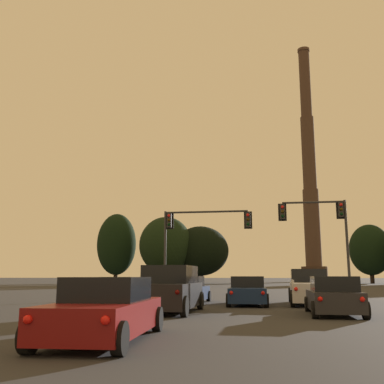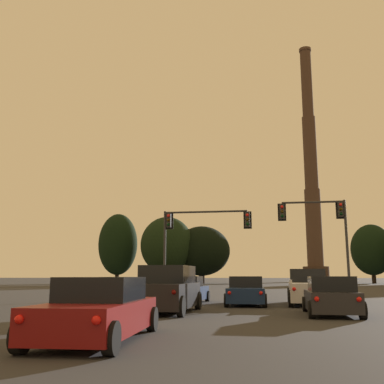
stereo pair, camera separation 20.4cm
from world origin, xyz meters
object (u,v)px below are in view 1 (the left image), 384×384
(hatchback_left_lane_front, at_px, (188,290))
(hatchback_right_lane_second, at_px, (334,297))
(sedan_left_lane_third, at_px, (105,311))
(sedan_center_lane_front, at_px, (248,291))
(traffic_light_overhead_left, at_px, (194,230))
(suv_left_lane_second, at_px, (170,290))
(smokestack, at_px, (310,185))
(traffic_light_overhead_right, at_px, (324,223))
(pickup_truck_right_lane_front, at_px, (310,288))

(hatchback_left_lane_front, xyz_separation_m, hatchback_right_lane_second, (6.66, -6.71, 0.00))
(sedan_left_lane_third, height_order, sedan_center_lane_front, same)
(hatchback_right_lane_second, xyz_separation_m, traffic_light_overhead_left, (-7.48, 14.10, 4.06))
(suv_left_lane_second, relative_size, smokestack, 0.08)
(suv_left_lane_second, xyz_separation_m, traffic_light_overhead_right, (8.01, 13.84, 4.14))
(traffic_light_overhead_left, distance_m, smokestack, 85.04)
(sedan_left_lane_third, relative_size, pickup_truck_right_lane_front, 0.86)
(smokestack, bearing_deg, hatchback_right_lane_second, -95.72)
(suv_left_lane_second, bearing_deg, pickup_truck_right_lane_front, 46.43)
(smokestack, bearing_deg, traffic_light_overhead_right, -95.53)
(sedan_left_lane_third, bearing_deg, sedan_center_lane_front, 75.33)
(pickup_truck_right_lane_front, height_order, traffic_light_overhead_left, traffic_light_overhead_left)
(sedan_left_lane_third, bearing_deg, traffic_light_overhead_right, 67.32)
(sedan_left_lane_third, distance_m, pickup_truck_right_lane_front, 15.51)
(pickup_truck_right_lane_front, bearing_deg, traffic_light_overhead_left, 136.09)
(hatchback_right_lane_second, relative_size, smokestack, 0.07)
(hatchback_right_lane_second, distance_m, smokestack, 98.44)
(traffic_light_overhead_left, bearing_deg, suv_left_lane_second, -85.26)
(sedan_center_lane_front, bearing_deg, hatchback_left_lane_front, 160.69)
(traffic_light_overhead_left, xyz_separation_m, smokestack, (17.01, 81.14, 18.95))
(sedan_left_lane_third, bearing_deg, hatchback_left_lane_front, 88.95)
(hatchback_right_lane_second, height_order, smokestack, smokestack)
(suv_left_lane_second, distance_m, pickup_truck_right_lane_front, 8.79)
(pickup_truck_right_lane_front, bearing_deg, hatchback_left_lane_front, -179.18)
(pickup_truck_right_lane_front, height_order, hatchback_right_lane_second, pickup_truck_right_lane_front)
(pickup_truck_right_lane_front, xyz_separation_m, traffic_light_overhead_left, (-7.28, 7.53, 3.92))
(smokestack, bearing_deg, pickup_truck_right_lane_front, -96.26)
(suv_left_lane_second, bearing_deg, smokestack, 81.18)
(pickup_truck_right_lane_front, distance_m, traffic_light_overhead_left, 11.18)
(pickup_truck_right_lane_front, bearing_deg, sedan_center_lane_front, -161.85)
(sedan_left_lane_third, relative_size, suv_left_lane_second, 0.97)
(sedan_left_lane_third, xyz_separation_m, traffic_light_overhead_left, (-1.27, 21.83, 4.05))
(suv_left_lane_second, bearing_deg, traffic_light_overhead_left, 95.40)
(smokestack, bearing_deg, hatchback_left_lane_front, -100.36)
(hatchback_right_lane_second, bearing_deg, hatchback_left_lane_front, 135.76)
(sedan_left_lane_third, xyz_separation_m, hatchback_left_lane_front, (-0.45, 14.43, -0.00))
(sedan_left_lane_third, distance_m, traffic_light_overhead_left, 22.23)
(sedan_center_lane_front, bearing_deg, pickup_truck_right_lane_front, 14.89)
(hatchback_left_lane_front, xyz_separation_m, smokestack, (16.19, 88.53, 23.00))
(hatchback_left_lane_front, distance_m, smokestack, 92.89)
(pickup_truck_right_lane_front, xyz_separation_m, hatchback_right_lane_second, (0.20, -6.57, -0.14))
(hatchback_left_lane_front, xyz_separation_m, traffic_light_overhead_right, (8.34, 7.40, 4.37))
(sedan_center_lane_front, distance_m, traffic_light_overhead_right, 10.80)
(sedan_center_lane_front, bearing_deg, hatchback_right_lane_second, -60.07)
(suv_left_lane_second, distance_m, hatchback_right_lane_second, 6.34)
(suv_left_lane_second, relative_size, hatchback_right_lane_second, 1.19)
(pickup_truck_right_lane_front, height_order, traffic_light_overhead_right, traffic_light_overhead_right)
(sedan_left_lane_third, distance_m, sedan_center_lane_front, 13.66)
(pickup_truck_right_lane_front, relative_size, hatchback_right_lane_second, 1.35)
(sedan_left_lane_third, bearing_deg, pickup_truck_right_lane_front, 64.38)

